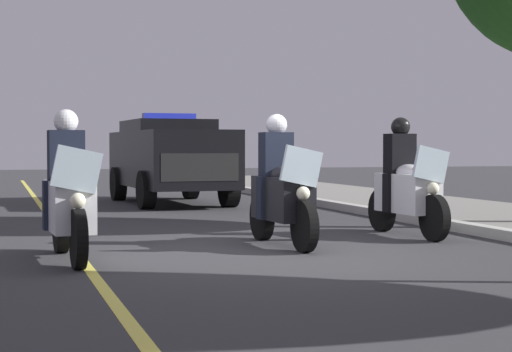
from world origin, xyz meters
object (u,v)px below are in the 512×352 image
at_px(police_motorcycle_lead_left, 69,199).
at_px(police_suv, 170,157).
at_px(police_motorcycle_lead_right, 281,192).
at_px(police_motorcycle_trailing, 406,188).

distance_m(police_motorcycle_lead_left, police_suv, 9.75).
xyz_separation_m(police_motorcycle_lead_left, police_motorcycle_lead_right, (-0.66, 2.77, 0.00)).
distance_m(police_motorcycle_lead_left, police_motorcycle_trailing, 5.04).
distance_m(police_motorcycle_lead_left, police_motorcycle_lead_right, 2.84).
distance_m(police_motorcycle_trailing, police_suv, 8.21).
distance_m(police_motorcycle_lead_right, police_suv, 8.62).
distance_m(police_motorcycle_lead_right, police_motorcycle_trailing, 2.20).
bearing_deg(police_motorcycle_trailing, police_motorcycle_lead_left, -75.22).
bearing_deg(police_motorcycle_lead_right, police_suv, 178.49).
bearing_deg(police_suv, police_motorcycle_lead_right, -1.51).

